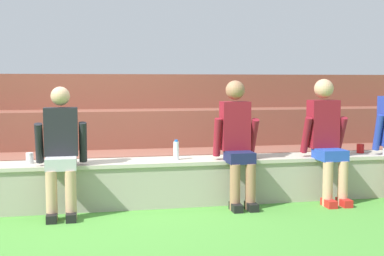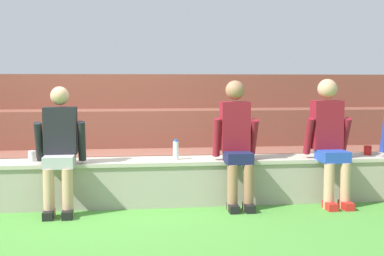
{
  "view_description": "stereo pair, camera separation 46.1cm",
  "coord_description": "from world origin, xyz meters",
  "px_view_note": "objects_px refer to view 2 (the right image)",
  "views": [
    {
      "loc": [
        -0.16,
        -5.35,
        1.35
      ],
      "look_at": [
        1.0,
        0.23,
        0.84
      ],
      "focal_mm": 48.34,
      "sensor_mm": 36.0,
      "label": 1
    },
    {
      "loc": [
        0.29,
        -5.42,
        1.35
      ],
      "look_at": [
        1.0,
        0.23,
        0.84
      ],
      "focal_mm": 48.34,
      "sensor_mm": 36.0,
      "label": 2
    }
  ],
  "objects_px": {
    "water_bottle_near_left": "(176,150)",
    "plastic_cup_left_end": "(32,156)",
    "person_center": "(237,140)",
    "person_right_of_center": "(330,138)",
    "plastic_cup_right_end": "(368,150)",
    "person_left_of_center": "(60,147)"
  },
  "relations": [
    {
      "from": "water_bottle_near_left",
      "to": "plastic_cup_left_end",
      "type": "height_order",
      "value": "water_bottle_near_left"
    },
    {
      "from": "person_center",
      "to": "person_right_of_center",
      "type": "relative_size",
      "value": 0.99
    },
    {
      "from": "water_bottle_near_left",
      "to": "plastic_cup_right_end",
      "type": "height_order",
      "value": "water_bottle_near_left"
    },
    {
      "from": "person_right_of_center",
      "to": "plastic_cup_left_end",
      "type": "distance_m",
      "value": 3.26
    },
    {
      "from": "person_center",
      "to": "water_bottle_near_left",
      "type": "bearing_deg",
      "value": 163.5
    },
    {
      "from": "water_bottle_near_left",
      "to": "plastic_cup_left_end",
      "type": "xyz_separation_m",
      "value": [
        -1.55,
        0.07,
        -0.05
      ]
    },
    {
      "from": "person_left_of_center",
      "to": "person_center",
      "type": "relative_size",
      "value": 0.95
    },
    {
      "from": "person_center",
      "to": "plastic_cup_right_end",
      "type": "distance_m",
      "value": 1.66
    },
    {
      "from": "person_left_of_center",
      "to": "person_right_of_center",
      "type": "distance_m",
      "value": 2.9
    },
    {
      "from": "person_center",
      "to": "plastic_cup_right_end",
      "type": "relative_size",
      "value": 12.7
    },
    {
      "from": "person_center",
      "to": "plastic_cup_right_end",
      "type": "xyz_separation_m",
      "value": [
        1.63,
        0.28,
        -0.17
      ]
    },
    {
      "from": "person_left_of_center",
      "to": "plastic_cup_left_end",
      "type": "distance_m",
      "value": 0.48
    },
    {
      "from": "person_right_of_center",
      "to": "water_bottle_near_left",
      "type": "height_order",
      "value": "person_right_of_center"
    },
    {
      "from": "plastic_cup_right_end",
      "to": "plastic_cup_left_end",
      "type": "bearing_deg",
      "value": -179.76
    },
    {
      "from": "water_bottle_near_left",
      "to": "plastic_cup_right_end",
      "type": "relative_size",
      "value": 2.07
    },
    {
      "from": "plastic_cup_left_end",
      "to": "plastic_cup_right_end",
      "type": "bearing_deg",
      "value": 0.24
    },
    {
      "from": "person_left_of_center",
      "to": "plastic_cup_right_end",
      "type": "bearing_deg",
      "value": 5.41
    },
    {
      "from": "person_right_of_center",
      "to": "plastic_cup_right_end",
      "type": "bearing_deg",
      "value": 26.0
    },
    {
      "from": "person_center",
      "to": "person_left_of_center",
      "type": "bearing_deg",
      "value": -178.33
    },
    {
      "from": "person_center",
      "to": "plastic_cup_left_end",
      "type": "xyz_separation_m",
      "value": [
        -2.2,
        0.26,
        -0.17
      ]
    },
    {
      "from": "person_right_of_center",
      "to": "plastic_cup_right_end",
      "type": "distance_m",
      "value": 0.68
    },
    {
      "from": "person_center",
      "to": "person_right_of_center",
      "type": "xyz_separation_m",
      "value": [
        1.04,
        -0.01,
        0.01
      ]
    }
  ]
}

